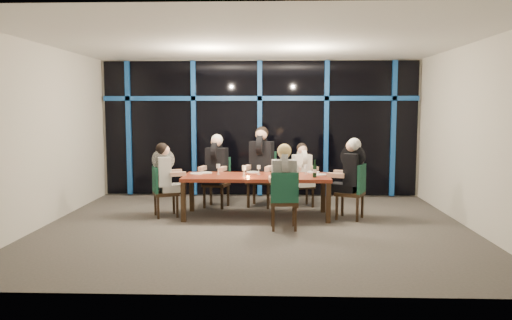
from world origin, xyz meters
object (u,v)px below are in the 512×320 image
object	(u,v)px
diner_end_right	(351,166)
diner_near_mid	(284,174)
chair_far_left	(218,179)
chair_far_right	(301,182)
dining_table	(256,179)
water_pitcher	(295,171)
diner_far_mid	(261,155)
diner_far_left	(216,160)
diner_end_left	(165,169)
chair_near_mid	(284,198)
chair_far_mid	(262,176)
chair_end_left	(161,189)
chair_end_right	(355,189)
diner_far_right	(302,165)
wine_bottle	(315,171)

from	to	relation	value
diner_end_right	diner_near_mid	distance (m)	1.41
chair_far_left	chair_far_right	bearing A→B (deg)	18.10
dining_table	water_pitcher	distance (m)	0.73
chair_far_right	diner_far_mid	distance (m)	0.97
diner_far_left	diner_near_mid	distance (m)	2.17
diner_end_left	diner_near_mid	world-z (taller)	diner_near_mid
dining_table	chair_near_mid	bearing A→B (deg)	-63.74
chair_near_mid	diner_far_mid	bearing A→B (deg)	-80.64
chair_far_left	diner_near_mid	distance (m)	2.25
dining_table	diner_far_left	world-z (taller)	diner_far_left
chair_far_mid	chair_far_right	bearing A→B (deg)	15.05
chair_far_right	water_pitcher	world-z (taller)	water_pitcher
dining_table	chair_far_left	xyz separation A→B (m)	(-0.80, 0.93, -0.13)
dining_table	chair_near_mid	size ratio (longest dim) A/B	2.75
chair_end_left	chair_far_right	bearing A→B (deg)	-88.11
chair_end_left	chair_end_right	world-z (taller)	chair_end_right
dining_table	diner_far_right	xyz separation A→B (m)	(0.88, 0.99, 0.14)
chair_near_mid	diner_end_right	size ratio (longest dim) A/B	0.99
wine_bottle	chair_end_right	bearing A→B (deg)	4.33
chair_end_right	diner_near_mid	distance (m)	1.50
diner_end_left	chair_far_left	bearing A→B (deg)	-62.49
chair_end_left	diner_far_mid	size ratio (longest dim) A/B	0.86
chair_end_left	diner_near_mid	bearing A→B (deg)	-132.54
diner_end_left	diner_end_right	bearing A→B (deg)	-113.19
chair_end_right	diner_far_right	size ratio (longest dim) A/B	1.17
chair_end_right	chair_far_right	bearing A→B (deg)	-120.81
diner_far_mid	wine_bottle	world-z (taller)	diner_far_mid
chair_end_left	diner_near_mid	distance (m)	2.36
chair_end_left	diner_far_right	size ratio (longest dim) A/B	1.09
chair_far_left	chair_near_mid	xyz separation A→B (m)	(1.28, -1.90, -0.02)
diner_far_mid	diner_end_right	size ratio (longest dim) A/B	1.11
chair_far_left	chair_end_right	xyz separation A→B (m)	(2.53, -1.08, -0.00)
chair_far_left	water_pitcher	distance (m)	1.89
chair_near_mid	chair_far_mid	bearing A→B (deg)	-81.79
diner_end_right	diner_near_mid	size ratio (longest dim) A/B	1.04
chair_far_left	chair_far_mid	distance (m)	0.89
chair_far_right	diner_end_right	bearing A→B (deg)	-73.59
water_pitcher	diner_far_right	bearing A→B (deg)	62.56
chair_end_left	diner_end_left	distance (m)	0.37
diner_far_right	diner_end_right	distance (m)	1.36
diner_far_left	diner_end_left	distance (m)	1.21
diner_near_mid	water_pitcher	bearing A→B (deg)	-109.28
diner_far_right	chair_far_left	bearing A→B (deg)	164.09
chair_near_mid	wine_bottle	world-z (taller)	wine_bottle
chair_far_right	chair_end_left	distance (m)	2.80
wine_bottle	water_pitcher	world-z (taller)	wine_bottle
chair_end_left	chair_far_mid	bearing A→B (deg)	-79.84
diner_far_mid	water_pitcher	xyz separation A→B (m)	(0.62, -1.16, -0.17)
diner_end_left	chair_far_mid	bearing A→B (deg)	-79.46
chair_far_mid	diner_far_left	xyz separation A→B (m)	(-0.90, -0.20, 0.33)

